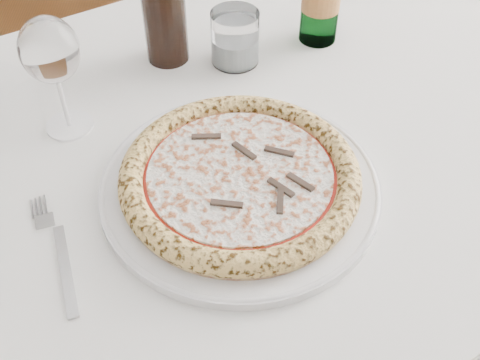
{
  "coord_description": "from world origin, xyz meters",
  "views": [
    {
      "loc": [
        -0.22,
        -0.6,
        1.34
      ],
      "look_at": [
        0.04,
        -0.13,
        0.78
      ],
      "focal_mm": 45.0,
      "sensor_mm": 36.0,
      "label": 1
    }
  ],
  "objects_px": {
    "plate": "(240,186)",
    "wine_glass": "(50,53)",
    "dining_table": "(208,187)",
    "chair_far": "(46,29)",
    "pizza": "(240,177)",
    "tumbler": "(235,41)"
  },
  "relations": [
    {
      "from": "plate",
      "to": "wine_glass",
      "type": "height_order",
      "value": "wine_glass"
    },
    {
      "from": "dining_table",
      "to": "plate",
      "type": "bearing_deg",
      "value": -90.0
    },
    {
      "from": "pizza",
      "to": "plate",
      "type": "bearing_deg",
      "value": 16.22
    },
    {
      "from": "wine_glass",
      "to": "tumbler",
      "type": "bearing_deg",
      "value": 5.56
    },
    {
      "from": "plate",
      "to": "pizza",
      "type": "bearing_deg",
      "value": -163.78
    },
    {
      "from": "dining_table",
      "to": "chair_far",
      "type": "xyz_separation_m",
      "value": [
        -0.05,
        0.78,
        -0.14
      ]
    },
    {
      "from": "chair_far",
      "to": "dining_table",
      "type": "bearing_deg",
      "value": -86.08
    },
    {
      "from": "chair_far",
      "to": "plate",
      "type": "height_order",
      "value": "chair_far"
    },
    {
      "from": "chair_far",
      "to": "tumbler",
      "type": "xyz_separation_m",
      "value": [
        0.19,
        -0.62,
        0.26
      ]
    },
    {
      "from": "plate",
      "to": "tumbler",
      "type": "distance_m",
      "value": 0.3
    },
    {
      "from": "plate",
      "to": "dining_table",
      "type": "bearing_deg",
      "value": 90.0
    },
    {
      "from": "pizza",
      "to": "tumbler",
      "type": "relative_size",
      "value": 3.57
    },
    {
      "from": "chair_far",
      "to": "tumbler",
      "type": "relative_size",
      "value": 10.65
    },
    {
      "from": "dining_table",
      "to": "chair_far",
      "type": "relative_size",
      "value": 1.61
    },
    {
      "from": "dining_table",
      "to": "plate",
      "type": "relative_size",
      "value": 4.1
    },
    {
      "from": "plate",
      "to": "pizza",
      "type": "height_order",
      "value": "pizza"
    },
    {
      "from": "pizza",
      "to": "wine_glass",
      "type": "bearing_deg",
      "value": 123.84
    },
    {
      "from": "chair_far",
      "to": "wine_glass",
      "type": "bearing_deg",
      "value": -98.93
    },
    {
      "from": "dining_table",
      "to": "pizza",
      "type": "bearing_deg",
      "value": -90.0
    },
    {
      "from": "dining_table",
      "to": "tumbler",
      "type": "distance_m",
      "value": 0.24
    },
    {
      "from": "dining_table",
      "to": "pizza",
      "type": "relative_size",
      "value": 4.81
    },
    {
      "from": "plate",
      "to": "wine_glass",
      "type": "relative_size",
      "value": 2.06
    }
  ]
}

